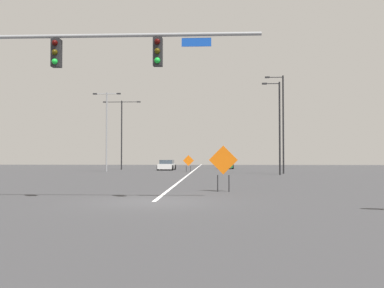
{
  "coord_description": "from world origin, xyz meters",
  "views": [
    {
      "loc": [
        2.14,
        -15.62,
        1.67
      ],
      "look_at": [
        0.2,
        26.19,
        2.9
      ],
      "focal_mm": 39.8,
      "sensor_mm": 36.0,
      "label": 1
    }
  ],
  "objects_px": {
    "construction_sign_right_shoulder": "(188,161)",
    "car_white_distant": "(167,165)",
    "construction_sign_right_lane": "(223,162)",
    "car_green_approaching": "(226,164)",
    "street_lamp_far_left": "(282,120)",
    "traffic_signal_assembly": "(58,68)",
    "street_lamp_far_right": "(122,128)",
    "street_lamp_mid_left": "(278,124)",
    "street_lamp_near_left": "(107,125)"
  },
  "relations": [
    {
      "from": "street_lamp_mid_left",
      "to": "construction_sign_right_shoulder",
      "type": "bearing_deg",
      "value": 136.19
    },
    {
      "from": "traffic_signal_assembly",
      "to": "street_lamp_far_right",
      "type": "bearing_deg",
      "value": 98.49
    },
    {
      "from": "traffic_signal_assembly",
      "to": "street_lamp_near_left",
      "type": "distance_m",
      "value": 31.07
    },
    {
      "from": "street_lamp_far_right",
      "to": "construction_sign_right_shoulder",
      "type": "distance_m",
      "value": 11.6
    },
    {
      "from": "street_lamp_mid_left",
      "to": "street_lamp_far_left",
      "type": "height_order",
      "value": "street_lamp_far_left"
    },
    {
      "from": "car_white_distant",
      "to": "construction_sign_right_shoulder",
      "type": "bearing_deg",
      "value": -61.11
    },
    {
      "from": "street_lamp_far_left",
      "to": "construction_sign_right_lane",
      "type": "height_order",
      "value": "street_lamp_far_left"
    },
    {
      "from": "street_lamp_near_left",
      "to": "street_lamp_far_left",
      "type": "distance_m",
      "value": 18.95
    },
    {
      "from": "car_white_distant",
      "to": "car_green_approaching",
      "type": "bearing_deg",
      "value": 37.79
    },
    {
      "from": "car_white_distant",
      "to": "street_lamp_far_right",
      "type": "bearing_deg",
      "value": 171.2
    },
    {
      "from": "construction_sign_right_shoulder",
      "to": "street_lamp_mid_left",
      "type": "bearing_deg",
      "value": -43.81
    },
    {
      "from": "construction_sign_right_shoulder",
      "to": "street_lamp_far_right",
      "type": "bearing_deg",
      "value": 144.43
    },
    {
      "from": "traffic_signal_assembly",
      "to": "car_green_approaching",
      "type": "xyz_separation_m",
      "value": [
        7.74,
        42.6,
        -4.41
      ]
    },
    {
      "from": "street_lamp_mid_left",
      "to": "construction_sign_right_shoulder",
      "type": "distance_m",
      "value": 12.44
    },
    {
      "from": "traffic_signal_assembly",
      "to": "street_lamp_far_left",
      "type": "relative_size",
      "value": 1.22
    },
    {
      "from": "street_lamp_near_left",
      "to": "construction_sign_right_lane",
      "type": "height_order",
      "value": "street_lamp_near_left"
    },
    {
      "from": "traffic_signal_assembly",
      "to": "construction_sign_right_lane",
      "type": "relative_size",
      "value": 5.3
    },
    {
      "from": "construction_sign_right_shoulder",
      "to": "car_green_approaching",
      "type": "relative_size",
      "value": 0.42
    },
    {
      "from": "car_green_approaching",
      "to": "street_lamp_far_right",
      "type": "bearing_deg",
      "value": -159.76
    },
    {
      "from": "street_lamp_far_right",
      "to": "construction_sign_right_lane",
      "type": "height_order",
      "value": "street_lamp_far_right"
    },
    {
      "from": "construction_sign_right_lane",
      "to": "car_green_approaching",
      "type": "height_order",
      "value": "construction_sign_right_lane"
    },
    {
      "from": "construction_sign_right_lane",
      "to": "car_green_approaching",
      "type": "bearing_deg",
      "value": 87.87
    },
    {
      "from": "street_lamp_far_left",
      "to": "car_green_approaching",
      "type": "bearing_deg",
      "value": 106.26
    },
    {
      "from": "street_lamp_far_left",
      "to": "construction_sign_right_lane",
      "type": "xyz_separation_m",
      "value": [
        -6.29,
        -21.34,
        -3.8
      ]
    },
    {
      "from": "car_green_approaching",
      "to": "street_lamp_mid_left",
      "type": "bearing_deg",
      "value": -78.19
    },
    {
      "from": "car_white_distant",
      "to": "street_lamp_far_left",
      "type": "bearing_deg",
      "value": -41.23
    },
    {
      "from": "traffic_signal_assembly",
      "to": "car_green_approaching",
      "type": "height_order",
      "value": "traffic_signal_assembly"
    },
    {
      "from": "street_lamp_far_right",
      "to": "construction_sign_right_lane",
      "type": "relative_size",
      "value": 3.99
    },
    {
      "from": "construction_sign_right_lane",
      "to": "street_lamp_near_left",
      "type": "bearing_deg",
      "value": 114.96
    },
    {
      "from": "traffic_signal_assembly",
      "to": "street_lamp_far_right",
      "type": "height_order",
      "value": "street_lamp_far_right"
    },
    {
      "from": "traffic_signal_assembly",
      "to": "street_lamp_far_left",
      "type": "distance_m",
      "value": 28.82
    },
    {
      "from": "traffic_signal_assembly",
      "to": "street_lamp_near_left",
      "type": "relative_size",
      "value": 1.33
    },
    {
      "from": "street_lamp_far_right",
      "to": "street_lamp_far_left",
      "type": "distance_m",
      "value": 21.7
    },
    {
      "from": "construction_sign_right_shoulder",
      "to": "traffic_signal_assembly",
      "type": "bearing_deg",
      "value": -95.84
    },
    {
      "from": "car_green_approaching",
      "to": "street_lamp_far_left",
      "type": "bearing_deg",
      "value": -73.74
    },
    {
      "from": "street_lamp_near_left",
      "to": "construction_sign_right_shoulder",
      "type": "distance_m",
      "value": 9.83
    },
    {
      "from": "street_lamp_near_left",
      "to": "construction_sign_right_lane",
      "type": "relative_size",
      "value": 3.99
    },
    {
      "from": "construction_sign_right_lane",
      "to": "construction_sign_right_shoulder",
      "type": "bearing_deg",
      "value": 96.64
    },
    {
      "from": "street_lamp_far_right",
      "to": "car_green_approaching",
      "type": "height_order",
      "value": "street_lamp_far_right"
    },
    {
      "from": "car_white_distant",
      "to": "street_lamp_near_left",
      "type": "bearing_deg",
      "value": -133.8
    },
    {
      "from": "street_lamp_near_left",
      "to": "street_lamp_far_left",
      "type": "bearing_deg",
      "value": -14.12
    },
    {
      "from": "street_lamp_mid_left",
      "to": "construction_sign_right_lane",
      "type": "relative_size",
      "value": 3.86
    },
    {
      "from": "construction_sign_right_lane",
      "to": "car_white_distant",
      "type": "height_order",
      "value": "construction_sign_right_lane"
    },
    {
      "from": "construction_sign_right_shoulder",
      "to": "construction_sign_right_lane",
      "type": "height_order",
      "value": "construction_sign_right_lane"
    },
    {
      "from": "traffic_signal_assembly",
      "to": "construction_sign_right_shoulder",
      "type": "bearing_deg",
      "value": 84.16
    },
    {
      "from": "street_lamp_mid_left",
      "to": "car_white_distant",
      "type": "xyz_separation_m",
      "value": [
        -11.6,
        13.68,
        -4.02
      ]
    },
    {
      "from": "car_green_approaching",
      "to": "car_white_distant",
      "type": "bearing_deg",
      "value": -142.21
    },
    {
      "from": "construction_sign_right_shoulder",
      "to": "car_white_distant",
      "type": "xyz_separation_m",
      "value": [
        -2.99,
        5.41,
        -0.54
      ]
    },
    {
      "from": "street_lamp_mid_left",
      "to": "car_green_approaching",
      "type": "bearing_deg",
      "value": 101.81
    },
    {
      "from": "traffic_signal_assembly",
      "to": "car_white_distant",
      "type": "relative_size",
      "value": 2.73
    }
  ]
}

